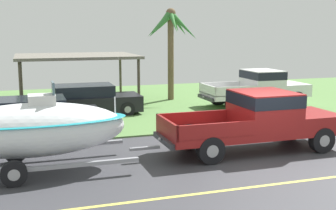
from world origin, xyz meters
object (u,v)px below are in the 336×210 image
Objects in this scene: boat_on_trailer at (33,129)px; parked_sedan_near at (33,118)px; parked_sedan_far at (88,101)px; carport_awning at (76,57)px; palm_tree_near_right at (169,31)px; parked_pickup_background at (261,86)px; pickup_truck_towing at (263,118)px.

boat_on_trailer is 4.24m from parked_sedan_near.
parked_sedan_far is 4.01m from carport_awning.
parked_sedan_far is 6.42m from palm_tree_near_right.
parked_pickup_background is 1.11× the size of palm_tree_near_right.
boat_on_trailer is at bearing -147.01° from parked_pickup_background.
carport_awning reaches higher than parked_sedan_near.
parked_pickup_background reaches higher than parked_sedan_near.
pickup_truck_towing is 0.98× the size of carport_awning.
parked_sedan_near is at bearing -126.21° from parked_sedan_far.
pickup_truck_towing is 8.73m from parked_sedan_far.
carport_awning is (-4.51, 11.12, 1.35)m from pickup_truck_towing.
parked_sedan_near is 10.01m from palm_tree_near_right.
parked_sedan_far is at bearing 53.79° from parked_sedan_near.
boat_on_trailer is at bearing -90.89° from parked_sedan_near.
pickup_truck_towing is 12.07m from carport_awning.
parked_sedan_near is (0.07, 4.21, -0.49)m from boat_on_trailer.
palm_tree_near_right is (-3.77, 3.26, 2.74)m from parked_pickup_background.
carport_awning reaches higher than boat_on_trailer.
palm_tree_near_right is at bearing -7.97° from carport_awning.
parked_pickup_background is at bearing -24.57° from carport_awning.
parked_sedan_near is 4.07m from parked_sedan_far.
carport_awning is at bearing 90.71° from parked_sedan_far.
parked_pickup_background is 0.90× the size of carport_awning.
boat_on_trailer is (-6.93, -0.00, 0.12)m from pickup_truck_towing.
parked_sedan_near is at bearing -139.23° from palm_tree_near_right.
pickup_truck_towing is 8.06m from parked_sedan_near.
parked_sedan_near is at bearing -108.88° from carport_awning.
boat_on_trailer is 7.91m from parked_sedan_far.
boat_on_trailer is 1.15× the size of parked_pickup_background.
parked_pickup_background is (4.12, 7.17, -0.03)m from pickup_truck_towing.
parked_sedan_near is 7.49m from carport_awning.
parked_pickup_background is (11.05, 7.17, -0.15)m from boat_on_trailer.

